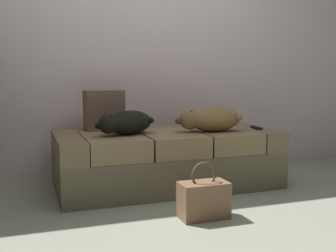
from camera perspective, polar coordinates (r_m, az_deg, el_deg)
ground_plane at (r=2.72m, az=6.69°, el=-13.20°), size 10.00×10.00×0.00m
back_wall at (r=4.10m, az=-3.28°, el=13.49°), size 6.40×0.10×2.80m
couch at (r=3.54m, az=-0.28°, el=-4.50°), size 1.82×0.88×0.47m
dog_dark at (r=3.30m, az=-5.83°, el=0.46°), size 0.54×0.38×0.19m
dog_tan at (r=3.48m, az=5.77°, el=0.96°), size 0.61×0.30×0.21m
tv_remote at (r=3.71m, az=12.03°, el=-0.24°), size 0.06×0.15×0.02m
throw_pillow at (r=3.59m, az=-8.73°, el=2.13°), size 0.36×0.18×0.34m
handbag at (r=2.79m, az=4.90°, el=-9.98°), size 0.32×0.18×0.38m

